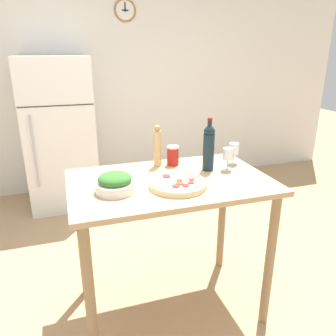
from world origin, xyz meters
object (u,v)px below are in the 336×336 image
(wine_glass_near, at_px, (228,155))
(salad_bowl, at_px, (115,183))
(salt_canister, at_px, (173,155))
(pepper_mill, at_px, (157,146))
(wine_bottle, at_px, (209,147))
(refrigerator, at_px, (60,134))
(homemade_pizza, at_px, (178,184))
(wine_glass_far, at_px, (234,150))

(wine_glass_near, height_order, salad_bowl, wine_glass_near)
(wine_glass_near, height_order, salt_canister, wine_glass_near)
(wine_glass_near, height_order, pepper_mill, pepper_mill)
(wine_bottle, xyz_separation_m, pepper_mill, (-0.28, 0.18, -0.02))
(salad_bowl, bearing_deg, refrigerator, 97.79)
(pepper_mill, bearing_deg, salt_canister, -6.44)
(wine_bottle, xyz_separation_m, homemade_pizza, (-0.28, -0.20, -0.14))
(pepper_mill, relative_size, salt_canister, 2.12)
(refrigerator, xyz_separation_m, wine_bottle, (0.90, -1.88, 0.28))
(wine_bottle, bearing_deg, wine_glass_near, -17.06)
(refrigerator, bearing_deg, wine_glass_near, -62.02)
(salt_canister, bearing_deg, refrigerator, 112.73)
(salad_bowl, height_order, homemade_pizza, salad_bowl)
(salad_bowl, distance_m, salt_canister, 0.55)
(salad_bowl, xyz_separation_m, homemade_pizza, (0.34, -0.04, -0.03))
(salad_bowl, bearing_deg, pepper_mill, 45.28)
(refrigerator, distance_m, homemade_pizza, 2.18)
(pepper_mill, xyz_separation_m, homemade_pizza, (0.01, -0.38, -0.11))
(refrigerator, relative_size, wine_bottle, 4.80)
(wine_glass_far, height_order, homemade_pizza, wine_glass_far)
(salad_bowl, bearing_deg, homemade_pizza, -6.79)
(wine_glass_far, relative_size, salad_bowl, 0.67)
(homemade_pizza, bearing_deg, wine_bottle, 36.53)
(refrigerator, relative_size, homemade_pizza, 4.94)
(refrigerator, xyz_separation_m, pepper_mill, (0.62, -1.70, 0.26))
(wine_bottle, distance_m, salad_bowl, 0.65)
(salad_bowl, xyz_separation_m, salt_canister, (0.44, 0.33, 0.01))
(refrigerator, xyz_separation_m, homemade_pizza, (0.62, -2.09, 0.15))
(wine_glass_far, bearing_deg, salad_bowl, -164.95)
(wine_glass_near, xyz_separation_m, salad_bowl, (-0.74, -0.13, -0.05))
(refrigerator, distance_m, wine_glass_near, 2.18)
(wine_glass_far, xyz_separation_m, salad_bowl, (-0.83, -0.22, -0.05))
(wine_bottle, bearing_deg, homemade_pizza, -143.47)
(refrigerator, relative_size, pepper_mill, 5.87)
(salad_bowl, bearing_deg, wine_bottle, 14.79)
(wine_glass_far, xyz_separation_m, pepper_mill, (-0.50, 0.12, 0.04))
(wine_bottle, relative_size, salad_bowl, 1.57)
(wine_glass_far, bearing_deg, wine_bottle, -164.18)
(wine_glass_near, bearing_deg, salad_bowl, -170.20)
(wine_glass_far, height_order, salad_bowl, wine_glass_far)
(wine_bottle, bearing_deg, salad_bowl, -165.21)
(wine_glass_far, distance_m, salad_bowl, 0.87)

